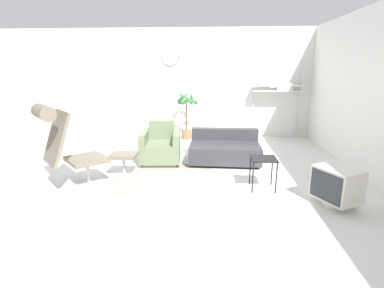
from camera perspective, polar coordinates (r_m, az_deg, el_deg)
The scene contains 12 objects.
ground_plane at distance 5.17m, azimuth -0.49°, elevation -6.07°, with size 12.00×12.00×0.00m, color silver.
wall_back at distance 8.09m, azimuth 1.27°, elevation 11.49°, with size 12.00×0.09×2.80m.
wall_right at distance 5.49m, azimuth 32.21°, elevation 7.96°, with size 0.06×12.00×2.80m.
round_rug at distance 4.88m, azimuth -3.87°, elevation -7.35°, with size 1.95×1.95×0.01m.
lounge_chair at distance 4.81m, azimuth -23.30°, elevation 0.88°, with size 1.08×1.06×1.30m.
ottoman at distance 5.25m, azimuth -12.88°, elevation -2.89°, with size 0.45×0.38×0.39m.
armchair_red at distance 5.89m, azimuth -5.93°, elevation -0.59°, with size 0.81×0.86×0.78m.
couch_low at distance 5.93m, azimuth 6.23°, elevation -1.17°, with size 1.36×0.95×0.60m.
side_table at distance 4.63m, azimuth 13.45°, elevation -3.36°, with size 0.38×0.38×0.49m.
crt_television at distance 4.43m, azimuth 25.86°, elevation -7.15°, with size 0.63×0.67×0.53m.
potted_plant at distance 7.68m, azimuth -1.08°, elevation 6.31°, with size 0.58×0.60×1.33m.
shelf_unit at distance 8.01m, azimuth 15.90°, elevation 10.39°, with size 1.21×0.28×1.87m.
Camera 1 is at (0.38, -4.83, 1.80)m, focal length 28.00 mm.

